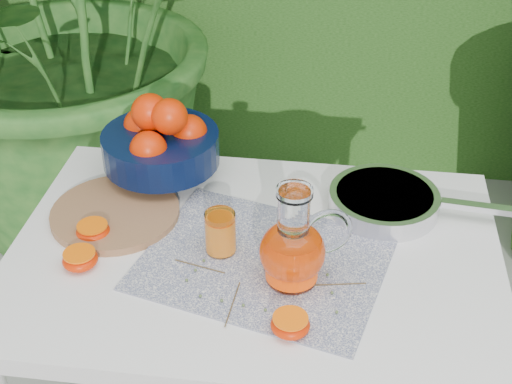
# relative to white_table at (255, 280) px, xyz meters

# --- Properties ---
(potted_plant_left) EXTENTS (2.01, 2.01, 1.71)m
(potted_plant_left) POSITION_rel_white_table_xyz_m (-0.74, 1.06, 0.18)
(potted_plant_left) COLOR #1D531C
(potted_plant_left) RESTS_ON ground
(white_table) EXTENTS (1.00, 0.70, 0.75)m
(white_table) POSITION_rel_white_table_xyz_m (0.00, 0.00, 0.00)
(white_table) COLOR white
(white_table) RESTS_ON ground
(placemat) EXTENTS (0.54, 0.47, 0.00)m
(placemat) POSITION_rel_white_table_xyz_m (0.02, -0.04, 0.08)
(placemat) COLOR #0D184B
(placemat) RESTS_ON white_table
(cutting_board) EXTENTS (0.29, 0.29, 0.02)m
(cutting_board) POSITION_rel_white_table_xyz_m (-0.32, 0.07, 0.09)
(cutting_board) COLOR #8D5E40
(cutting_board) RESTS_ON white_table
(fruit_bowl) EXTENTS (0.30, 0.30, 0.21)m
(fruit_bowl) POSITION_rel_white_table_xyz_m (-0.25, 0.24, 0.18)
(fruit_bowl) COLOR black
(fruit_bowl) RESTS_ON white_table
(juice_pitcher) EXTENTS (0.19, 0.16, 0.21)m
(juice_pitcher) POSITION_rel_white_table_xyz_m (0.08, -0.08, 0.16)
(juice_pitcher) COLOR white
(juice_pitcher) RESTS_ON white_table
(juice_tumbler) EXTENTS (0.07, 0.07, 0.09)m
(juice_tumbler) POSITION_rel_white_table_xyz_m (-0.07, -0.01, 0.13)
(juice_tumbler) COLOR white
(juice_tumbler) RESTS_ON white_table
(saute_pan) EXTENTS (0.43, 0.26, 0.05)m
(saute_pan) POSITION_rel_white_table_xyz_m (0.26, 0.18, 0.11)
(saute_pan) COLOR silver
(saute_pan) RESTS_ON white_table
(orange_halves) EXTENTS (0.51, 0.29, 0.03)m
(orange_halves) POSITION_rel_white_table_xyz_m (-0.19, -0.11, 0.10)
(orange_halves) COLOR #EF2902
(orange_halves) RESTS_ON white_table
(thyme_sprigs) EXTENTS (0.38, 0.22, 0.01)m
(thyme_sprigs) POSITION_rel_white_table_xyz_m (0.02, -0.11, 0.09)
(thyme_sprigs) COLOR #4E3D24
(thyme_sprigs) RESTS_ON white_table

